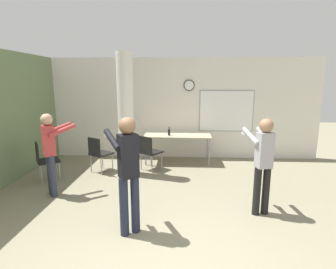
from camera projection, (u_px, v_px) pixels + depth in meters
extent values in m
cube|color=silver|center=(175.00, 109.00, 7.40)|extent=(8.00, 0.12, 2.80)
cylinder|color=black|center=(189.00, 85.00, 7.18)|extent=(0.30, 0.03, 0.30)
cylinder|color=white|center=(189.00, 85.00, 7.16)|extent=(0.26, 0.01, 0.25)
cube|color=#99999E|center=(226.00, 111.00, 7.27)|extent=(1.51, 0.01, 1.16)
cube|color=white|center=(226.00, 111.00, 7.27)|extent=(1.45, 0.02, 1.10)
cylinder|color=silver|center=(126.00, 115.00, 5.96)|extent=(0.36, 0.36, 2.80)
cube|color=tan|center=(177.00, 136.00, 6.95)|extent=(1.76, 0.65, 0.03)
cylinder|color=gray|center=(146.00, 152.00, 6.81)|extent=(0.04, 0.04, 0.73)
cylinder|color=gray|center=(209.00, 152.00, 6.72)|extent=(0.04, 0.04, 0.73)
cylinder|color=gray|center=(148.00, 147.00, 7.33)|extent=(0.04, 0.04, 0.73)
cylinder|color=gray|center=(207.00, 147.00, 7.24)|extent=(0.04, 0.04, 0.73)
cylinder|color=black|center=(169.00, 132.00, 6.87)|extent=(0.06, 0.06, 0.16)
cylinder|color=black|center=(169.00, 128.00, 6.85)|extent=(0.03, 0.03, 0.07)
cube|color=black|center=(48.00, 161.00, 5.73)|extent=(0.61, 0.61, 0.04)
cube|color=black|center=(37.00, 152.00, 5.58)|extent=(0.25, 0.34, 0.40)
cylinder|color=#99999E|center=(60.00, 172.00, 5.72)|extent=(0.02, 0.02, 0.43)
cylinder|color=#99999E|center=(57.00, 167.00, 6.02)|extent=(0.02, 0.02, 0.43)
cylinder|color=#99999E|center=(41.00, 175.00, 5.53)|extent=(0.02, 0.02, 0.43)
cylinder|color=#99999E|center=(39.00, 170.00, 5.83)|extent=(0.02, 0.02, 0.43)
cube|color=black|center=(151.00, 152.00, 6.44)|extent=(0.61, 0.61, 0.04)
cube|color=black|center=(145.00, 145.00, 6.23)|extent=(0.34, 0.25, 0.40)
cylinder|color=#99999E|center=(162.00, 161.00, 6.51)|extent=(0.02, 0.02, 0.43)
cylinder|color=#99999E|center=(151.00, 158.00, 6.73)|extent=(0.02, 0.02, 0.43)
cylinder|color=#99999E|center=(152.00, 164.00, 6.23)|extent=(0.02, 0.02, 0.43)
cylinder|color=#99999E|center=(141.00, 162.00, 6.45)|extent=(0.02, 0.02, 0.43)
cube|color=black|center=(101.00, 154.00, 6.30)|extent=(0.60, 0.60, 0.04)
cube|color=black|center=(94.00, 146.00, 6.09)|extent=(0.35, 0.23, 0.40)
cylinder|color=#99999E|center=(113.00, 162.00, 6.39)|extent=(0.02, 0.02, 0.43)
cylinder|color=#99999E|center=(102.00, 160.00, 6.59)|extent=(0.02, 0.02, 0.43)
cylinder|color=#99999E|center=(101.00, 166.00, 6.10)|extent=(0.02, 0.02, 0.43)
cylinder|color=#99999E|center=(91.00, 163.00, 6.30)|extent=(0.02, 0.02, 0.43)
cylinder|color=black|center=(266.00, 191.00, 4.28)|extent=(0.12, 0.12, 0.80)
cylinder|color=black|center=(257.00, 191.00, 4.25)|extent=(0.12, 0.12, 0.80)
cube|color=#99999E|center=(264.00, 150.00, 4.13)|extent=(0.27, 0.23, 0.57)
sphere|color=#997051|center=(266.00, 126.00, 4.05)|extent=(0.22, 0.22, 0.22)
cylinder|color=#99999E|center=(265.00, 136.00, 4.33)|extent=(0.20, 0.51, 0.23)
cylinder|color=#99999E|center=(251.00, 136.00, 4.29)|extent=(0.20, 0.51, 0.23)
cube|color=white|center=(244.00, 133.00, 4.50)|extent=(0.07, 0.13, 0.04)
cylinder|color=#1E2338|center=(135.00, 204.00, 3.74)|extent=(0.12, 0.12, 0.85)
cylinder|color=#1E2338|center=(124.00, 207.00, 3.66)|extent=(0.12, 0.12, 0.85)
cube|color=black|center=(128.00, 156.00, 3.56)|extent=(0.32, 0.30, 0.61)
sphere|color=brown|center=(127.00, 126.00, 3.47)|extent=(0.23, 0.23, 0.23)
cylinder|color=black|center=(130.00, 138.00, 3.79)|extent=(0.37, 0.50, 0.24)
cylinder|color=black|center=(112.00, 140.00, 3.66)|extent=(0.37, 0.50, 0.24)
cube|color=white|center=(107.00, 136.00, 3.86)|extent=(0.10, 0.13, 0.04)
cylinder|color=#2D3347|center=(53.00, 177.00, 4.92)|extent=(0.12, 0.12, 0.80)
cylinder|color=#2D3347|center=(51.00, 174.00, 5.04)|extent=(0.12, 0.12, 0.80)
cube|color=#B23838|center=(48.00, 140.00, 4.84)|extent=(0.29, 0.30, 0.57)
sphere|color=tan|center=(46.00, 120.00, 4.76)|extent=(0.22, 0.22, 0.22)
cylinder|color=#B23838|center=(62.00, 130.00, 4.84)|extent=(0.43, 0.39, 0.23)
cylinder|color=#B23838|center=(58.00, 128.00, 5.04)|extent=(0.43, 0.39, 0.23)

